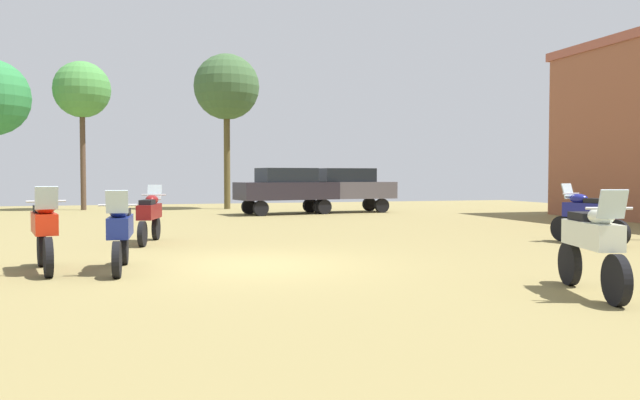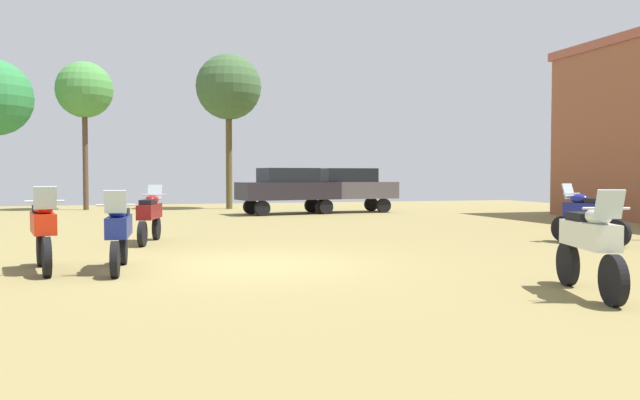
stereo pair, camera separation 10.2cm
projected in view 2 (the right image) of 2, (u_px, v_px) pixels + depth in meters
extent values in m
cube|color=olive|center=(252.00, 266.00, 11.89)|extent=(44.00, 52.00, 0.02)
cylinder|color=black|center=(563.00, 229.00, 16.13)|extent=(0.29, 0.66, 0.65)
cylinder|color=black|center=(617.00, 233.00, 14.85)|extent=(0.29, 0.66, 0.65)
cube|color=navy|center=(589.00, 210.00, 15.47)|extent=(0.69, 1.33, 0.36)
ellipsoid|color=navy|center=(579.00, 199.00, 15.71)|extent=(0.44, 0.55, 0.24)
cube|color=black|center=(598.00, 201.00, 15.27)|extent=(0.44, 0.62, 0.12)
cube|color=silver|center=(568.00, 191.00, 15.97)|extent=(0.39, 0.24, 0.39)
cylinder|color=#B7B7BC|center=(572.00, 194.00, 15.89)|extent=(0.61, 0.20, 0.04)
cylinder|color=black|center=(613.00, 280.00, 8.14)|extent=(0.31, 0.68, 0.67)
cylinder|color=black|center=(568.00, 263.00, 9.70)|extent=(0.31, 0.68, 0.67)
cube|color=silver|center=(589.00, 235.00, 8.90)|extent=(0.73, 1.37, 0.36)
ellipsoid|color=silver|center=(598.00, 216.00, 8.59)|extent=(0.44, 0.55, 0.24)
cube|color=black|center=(583.00, 217.00, 9.12)|extent=(0.45, 0.62, 0.12)
cube|color=silver|center=(610.00, 204.00, 8.25)|extent=(0.39, 0.25, 0.39)
cylinder|color=#B7B7BC|center=(606.00, 208.00, 8.35)|extent=(0.60, 0.21, 0.04)
cylinder|color=black|center=(156.00, 228.00, 16.54)|extent=(0.25, 0.62, 0.61)
cylinder|color=black|center=(142.00, 234.00, 14.92)|extent=(0.25, 0.62, 0.61)
cube|color=maroon|center=(150.00, 211.00, 15.71)|extent=(0.66, 1.42, 0.36)
ellipsoid|color=maroon|center=(152.00, 200.00, 16.01)|extent=(0.42, 0.54, 0.24)
cube|color=black|center=(147.00, 202.00, 15.46)|extent=(0.42, 0.61, 0.12)
cube|color=silver|center=(155.00, 192.00, 16.35)|extent=(0.38, 0.23, 0.39)
cylinder|color=#B7B7BC|center=(154.00, 195.00, 16.25)|extent=(0.61, 0.17, 0.04)
cylinder|color=black|center=(47.00, 257.00, 10.45)|extent=(0.25, 0.69, 0.68)
cylinder|color=black|center=(41.00, 248.00, 11.74)|extent=(0.25, 0.69, 0.68)
cube|color=#B6220C|center=(43.00, 223.00, 11.08)|extent=(0.60, 1.29, 0.36)
ellipsoid|color=#B6220C|center=(44.00, 208.00, 10.82)|extent=(0.41, 0.53, 0.24)
cube|color=black|center=(42.00, 209.00, 11.26)|extent=(0.41, 0.61, 0.12)
cube|color=silver|center=(45.00, 198.00, 10.54)|extent=(0.38, 0.22, 0.39)
cylinder|color=#B7B7BC|center=(45.00, 201.00, 10.62)|extent=(0.61, 0.16, 0.04)
cylinder|color=black|center=(115.00, 259.00, 10.40)|extent=(0.15, 0.62, 0.61)
cylinder|color=black|center=(123.00, 248.00, 11.98)|extent=(0.15, 0.62, 0.61)
cube|color=navy|center=(119.00, 226.00, 11.17)|extent=(0.44, 1.40, 0.36)
ellipsoid|color=navy|center=(117.00, 211.00, 10.86)|extent=(0.35, 0.50, 0.24)
cube|color=black|center=(120.00, 212.00, 11.39)|extent=(0.33, 0.58, 0.12)
cube|color=silver|center=(115.00, 202.00, 10.51)|extent=(0.37, 0.17, 0.39)
cylinder|color=#B7B7BC|center=(116.00, 205.00, 10.62)|extent=(0.62, 0.07, 0.04)
cylinder|color=black|center=(262.00, 208.00, 26.11)|extent=(0.67, 0.33, 0.64)
cylinder|color=black|center=(251.00, 207.00, 27.40)|extent=(0.67, 0.33, 0.64)
cylinder|color=black|center=(326.00, 207.00, 27.37)|extent=(0.67, 0.33, 0.64)
cylinder|color=black|center=(312.00, 205.00, 28.67)|extent=(0.67, 0.33, 0.64)
cube|color=#242027|center=(288.00, 191.00, 27.36)|extent=(4.54, 2.50, 0.75)
cube|color=black|center=(288.00, 175.00, 27.33)|extent=(2.60, 1.96, 0.61)
cylinder|color=black|center=(322.00, 207.00, 27.52)|extent=(0.65, 0.24, 0.64)
cylinder|color=black|center=(312.00, 205.00, 28.89)|extent=(0.65, 0.24, 0.64)
cylinder|color=black|center=(384.00, 206.00, 28.44)|extent=(0.65, 0.24, 0.64)
cylinder|color=black|center=(371.00, 204.00, 29.80)|extent=(0.65, 0.24, 0.64)
cube|color=#524E55|center=(348.00, 190.00, 28.64)|extent=(4.37, 1.97, 0.75)
cube|color=black|center=(348.00, 175.00, 28.61)|extent=(2.42, 1.67, 0.61)
cylinder|color=brown|center=(229.00, 155.00, 31.59)|extent=(0.31, 0.31, 5.36)
sphere|color=#3A5B33|center=(229.00, 87.00, 31.45)|extent=(3.26, 3.26, 3.26)
cylinder|color=#4F3A2B|center=(85.00, 156.00, 30.66)|extent=(0.26, 0.26, 5.22)
sphere|color=#46893F|center=(84.00, 90.00, 30.54)|extent=(2.70, 2.70, 2.70)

